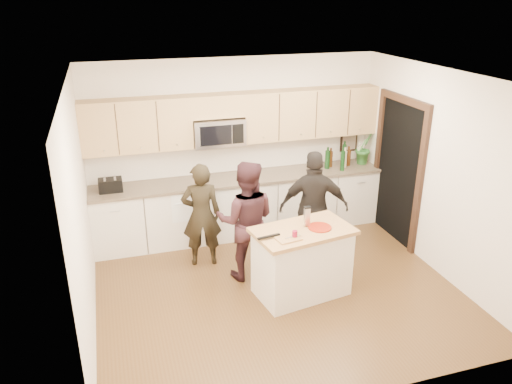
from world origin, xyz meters
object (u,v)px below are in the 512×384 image
object	(u,v)px
woman_left	(201,215)
toaster	(111,185)
island	(302,261)
woman_center	(246,221)
woman_right	(314,208)

from	to	relation	value
woman_left	toaster	bearing A→B (deg)	-25.19
island	woman_center	size ratio (longest dim) A/B	0.80
island	toaster	size ratio (longest dim) A/B	3.94
island	woman_right	xyz separation A→B (m)	(0.46, 0.74, 0.36)
woman_center	woman_right	world-z (taller)	woman_center
toaster	woman_center	xyz separation A→B (m)	(1.64, -1.26, -0.22)
woman_left	woman_center	size ratio (longest dim) A/B	0.91
toaster	woman_right	world-z (taller)	woman_right
woman_right	island	bearing A→B (deg)	74.59
woman_center	woman_right	size ratio (longest dim) A/B	1.00
woman_right	toaster	bearing A→B (deg)	-6.39
island	woman_left	bearing A→B (deg)	123.77
woman_center	island	bearing A→B (deg)	150.61
island	woman_right	distance (m)	0.94
woman_left	woman_right	bearing A→B (deg)	174.04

